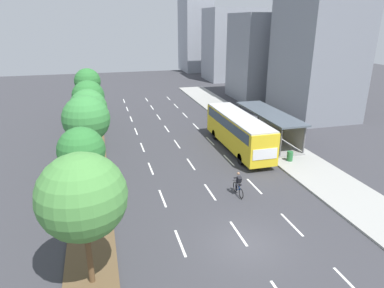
{
  "coord_description": "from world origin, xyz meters",
  "views": [
    {
      "loc": [
        -7.15,
        -14.7,
        11.75
      ],
      "look_at": [
        0.57,
        13.44,
        1.2
      ],
      "focal_mm": 32.15,
      "sensor_mm": 36.0,
      "label": 1
    }
  ],
  "objects_px": {
    "median_tree_third": "(86,119)",
    "median_tree_farthest": "(87,81)",
    "bus_shelter": "(271,123)",
    "median_tree_second": "(81,151)",
    "median_tree_nearest": "(82,197)",
    "trash_bin": "(290,156)",
    "median_tree_fourth": "(88,108)",
    "bus": "(238,129)",
    "median_tree_fifth": "(88,96)",
    "cyclist": "(238,185)"
  },
  "relations": [
    {
      "from": "median_tree_fifth",
      "to": "median_tree_farthest",
      "type": "xyz_separation_m",
      "value": [
        -0.09,
        6.28,
        0.61
      ]
    },
    {
      "from": "median_tree_second",
      "to": "median_tree_third",
      "type": "bearing_deg",
      "value": 88.14
    },
    {
      "from": "median_tree_third",
      "to": "trash_bin",
      "type": "xyz_separation_m",
      "value": [
        16.7,
        -1.87,
        -4.09
      ]
    },
    {
      "from": "trash_bin",
      "to": "median_tree_fifth",
      "type": "bearing_deg",
      "value": 139.26
    },
    {
      "from": "median_tree_nearest",
      "to": "median_tree_second",
      "type": "height_order",
      "value": "median_tree_nearest"
    },
    {
      "from": "bus",
      "to": "median_tree_fourth",
      "type": "bearing_deg",
      "value": 163.53
    },
    {
      "from": "median_tree_fourth",
      "to": "bus_shelter",
      "type": "bearing_deg",
      "value": -7.57
    },
    {
      "from": "median_tree_third",
      "to": "median_tree_fourth",
      "type": "relative_size",
      "value": 1.12
    },
    {
      "from": "median_tree_nearest",
      "to": "cyclist",
      "type": "bearing_deg",
      "value": 32.27
    },
    {
      "from": "median_tree_third",
      "to": "median_tree_fourth",
      "type": "bearing_deg",
      "value": 89.78
    },
    {
      "from": "median_tree_third",
      "to": "median_tree_farthest",
      "type": "xyz_separation_m",
      "value": [
        -0.14,
        18.83,
        -0.2
      ]
    },
    {
      "from": "cyclist",
      "to": "median_tree_fourth",
      "type": "xyz_separation_m",
      "value": [
        -10.03,
        12.49,
        3.23
      ]
    },
    {
      "from": "median_tree_fourth",
      "to": "trash_bin",
      "type": "distance_m",
      "value": 18.88
    },
    {
      "from": "median_tree_farthest",
      "to": "median_tree_nearest",
      "type": "bearing_deg",
      "value": -89.72
    },
    {
      "from": "median_tree_second",
      "to": "median_tree_fifth",
      "type": "relative_size",
      "value": 1.05
    },
    {
      "from": "cyclist",
      "to": "median_tree_fifth",
      "type": "xyz_separation_m",
      "value": [
        -10.1,
        18.77,
        3.07
      ]
    },
    {
      "from": "median_tree_fourth",
      "to": "median_tree_farthest",
      "type": "xyz_separation_m",
      "value": [
        -0.16,
        12.56,
        0.44
      ]
    },
    {
      "from": "bus_shelter",
      "to": "median_tree_second",
      "type": "distance_m",
      "value": 20.83
    },
    {
      "from": "median_tree_second",
      "to": "trash_bin",
      "type": "bearing_deg",
      "value": 14.61
    },
    {
      "from": "bus_shelter",
      "to": "cyclist",
      "type": "xyz_separation_m",
      "value": [
        -7.72,
        -10.13,
        -1.08
      ]
    },
    {
      "from": "median_tree_third",
      "to": "median_tree_nearest",
      "type": "bearing_deg",
      "value": -89.94
    },
    {
      "from": "cyclist",
      "to": "median_tree_second",
      "type": "relative_size",
      "value": 0.32
    },
    {
      "from": "cyclist",
      "to": "median_tree_fifth",
      "type": "bearing_deg",
      "value": 118.3
    },
    {
      "from": "cyclist",
      "to": "trash_bin",
      "type": "bearing_deg",
      "value": 33.17
    },
    {
      "from": "median_tree_second",
      "to": "median_tree_third",
      "type": "height_order",
      "value": "median_tree_third"
    },
    {
      "from": "median_tree_third",
      "to": "trash_bin",
      "type": "relative_size",
      "value": 7.48
    },
    {
      "from": "bus",
      "to": "trash_bin",
      "type": "xyz_separation_m",
      "value": [
        3.2,
        -4.16,
        -1.49
      ]
    },
    {
      "from": "bus",
      "to": "median_tree_nearest",
      "type": "relative_size",
      "value": 1.75
    },
    {
      "from": "cyclist",
      "to": "bus",
      "type": "bearing_deg",
      "value": 67.96
    },
    {
      "from": "median_tree_fourth",
      "to": "trash_bin",
      "type": "xyz_separation_m",
      "value": [
        16.68,
        -8.15,
        -3.45
      ]
    },
    {
      "from": "median_tree_third",
      "to": "median_tree_second",
      "type": "bearing_deg",
      "value": -91.86
    },
    {
      "from": "median_tree_farthest",
      "to": "median_tree_second",
      "type": "bearing_deg",
      "value": -90.14
    },
    {
      "from": "median_tree_second",
      "to": "median_tree_fifth",
      "type": "height_order",
      "value": "median_tree_second"
    },
    {
      "from": "median_tree_third",
      "to": "median_tree_fifth",
      "type": "bearing_deg",
      "value": 90.21
    },
    {
      "from": "bus_shelter",
      "to": "median_tree_fifth",
      "type": "height_order",
      "value": "median_tree_fifth"
    },
    {
      "from": "median_tree_fourth",
      "to": "median_tree_second",
      "type": "bearing_deg",
      "value": -91.04
    },
    {
      "from": "median_tree_nearest",
      "to": "bus",
      "type": "bearing_deg",
      "value": 47.75
    },
    {
      "from": "median_tree_third",
      "to": "bus_shelter",
      "type": "bearing_deg",
      "value": 12.42
    },
    {
      "from": "trash_bin",
      "to": "median_tree_farthest",
      "type": "bearing_deg",
      "value": 129.13
    },
    {
      "from": "bus_shelter",
      "to": "median_tree_fifth",
      "type": "bearing_deg",
      "value": 154.14
    },
    {
      "from": "cyclist",
      "to": "median_tree_fifth",
      "type": "height_order",
      "value": "median_tree_fifth"
    },
    {
      "from": "cyclist",
      "to": "median_tree_nearest",
      "type": "distance_m",
      "value": 12.47
    },
    {
      "from": "bus_shelter",
      "to": "cyclist",
      "type": "distance_m",
      "value": 12.78
    },
    {
      "from": "bus_shelter",
      "to": "median_tree_farthest",
      "type": "bearing_deg",
      "value": 140.23
    },
    {
      "from": "bus",
      "to": "median_tree_fifth",
      "type": "xyz_separation_m",
      "value": [
        -13.55,
        10.26,
        1.79
      ]
    },
    {
      "from": "bus",
      "to": "cyclist",
      "type": "xyz_separation_m",
      "value": [
        -3.44,
        -8.51,
        -1.28
      ]
    },
    {
      "from": "median_tree_farthest",
      "to": "cyclist",
      "type": "bearing_deg",
      "value": -67.84
    },
    {
      "from": "median_tree_nearest",
      "to": "trash_bin",
      "type": "height_order",
      "value": "median_tree_nearest"
    },
    {
      "from": "bus_shelter",
      "to": "median_tree_farthest",
      "type": "height_order",
      "value": "median_tree_farthest"
    },
    {
      "from": "cyclist",
      "to": "median_tree_second",
      "type": "bearing_deg",
      "value": -179.64
    }
  ]
}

